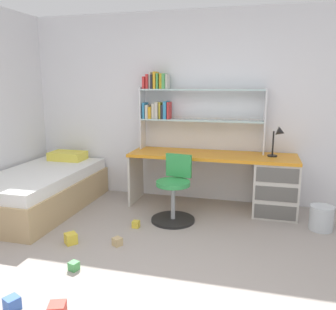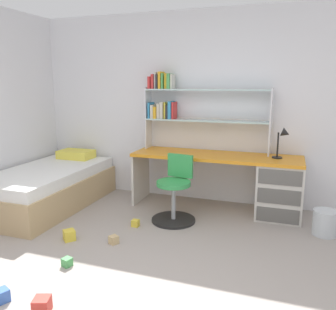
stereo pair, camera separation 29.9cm
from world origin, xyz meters
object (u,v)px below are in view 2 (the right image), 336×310
at_px(toy_block_yellow_0, 69,235).
at_px(toy_block_red_1, 42,305).
at_px(toy_block_natural_4, 114,240).
at_px(desk_lamp, 283,138).
at_px(toy_block_yellow_5, 135,223).
at_px(bookshelf_hutch, 185,104).
at_px(swivel_chair, 175,196).
at_px(toy_block_green_2, 67,262).
at_px(toy_block_blue_3, 2,296).
at_px(waste_bin, 325,223).
at_px(desk, 261,182).
at_px(bed_platform, 48,187).

bearing_deg(toy_block_yellow_0, toy_block_red_1, -64.19).
height_order(toy_block_yellow_0, toy_block_natural_4, toy_block_yellow_0).
bearing_deg(toy_block_natural_4, desk_lamp, 40.77).
bearing_deg(toy_block_red_1, toy_block_yellow_5, 90.28).
xyz_separation_m(bookshelf_hutch, toy_block_yellow_5, (-0.26, -1.07, -1.30)).
xyz_separation_m(swivel_chair, toy_block_natural_4, (-0.39, -0.80, -0.27)).
distance_m(toy_block_green_2, toy_block_blue_3, 0.62).
xyz_separation_m(desk_lamp, toy_block_blue_3, (-1.90, -2.49, -0.93)).
xyz_separation_m(waste_bin, toy_block_blue_3, (-2.39, -2.08, -0.09)).
relative_size(swivel_chair, toy_block_red_1, 6.88).
relative_size(desk, swivel_chair, 2.73).
height_order(desk_lamp, bed_platform, desk_lamp).
relative_size(bed_platform, toy_block_blue_3, 19.36).
distance_m(bed_platform, toy_block_blue_3, 2.15).
xyz_separation_m(bed_platform, toy_block_green_2, (1.18, -1.27, -0.22)).
bearing_deg(bed_platform, toy_block_natural_4, -28.22).
relative_size(bookshelf_hutch, swivel_chair, 2.13).
relative_size(desk_lamp, toy_block_yellow_0, 3.45).
height_order(desk, toy_block_blue_3, desk).
relative_size(swivel_chair, toy_block_natural_4, 9.46).
bearing_deg(toy_block_yellow_5, bed_platform, 169.38).
bearing_deg(swivel_chair, bed_platform, -177.93).
distance_m(bookshelf_hutch, desk_lamp, 1.35).
distance_m(desk_lamp, toy_block_green_2, 2.74).
bearing_deg(toy_block_yellow_0, toy_block_natural_4, 9.88).
bearing_deg(bookshelf_hutch, toy_block_blue_3, -103.08).
relative_size(swivel_chair, toy_block_yellow_0, 7.04).
bearing_deg(toy_block_yellow_0, toy_block_yellow_5, 47.76).
bearing_deg(desk_lamp, swivel_chair, -154.71).
distance_m(desk, toy_block_red_1, 2.83).
height_order(toy_block_green_2, toy_block_yellow_5, toy_block_yellow_5).
height_order(toy_block_yellow_0, toy_block_blue_3, toy_block_yellow_0).
bearing_deg(bed_platform, bookshelf_hutch, 26.06).
bearing_deg(swivel_chair, toy_block_red_1, -100.48).
bearing_deg(waste_bin, bed_platform, -176.45).
height_order(swivel_chair, waste_bin, swivel_chair).
relative_size(desk, toy_block_natural_4, 25.80).
xyz_separation_m(desk_lamp, toy_block_natural_4, (-1.57, -1.35, -0.93)).
xyz_separation_m(desk, swivel_chair, (-0.94, -0.55, -0.10)).
xyz_separation_m(bookshelf_hutch, toy_block_blue_3, (-0.62, -2.68, -1.29)).
distance_m(desk, desk_lamp, 0.61).
relative_size(bookshelf_hutch, toy_block_yellow_0, 14.99).
height_order(waste_bin, toy_block_yellow_5, waste_bin).
bearing_deg(toy_block_red_1, toy_block_natural_4, 91.81).
bearing_deg(toy_block_blue_3, swivel_chair, 69.32).
distance_m(bookshelf_hutch, toy_block_green_2, 2.50).
xyz_separation_m(bookshelf_hutch, toy_block_natural_4, (-0.29, -1.54, -1.30)).
xyz_separation_m(toy_block_red_1, toy_block_yellow_5, (-0.01, 1.61, -0.02)).
bearing_deg(bed_platform, toy_block_yellow_5, -10.62).
relative_size(desk_lamp, swivel_chair, 0.49).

